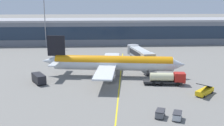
# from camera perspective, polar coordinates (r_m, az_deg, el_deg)

# --- Properties ---
(ground_plane) EXTENTS (700.00, 700.00, 0.00)m
(ground_plane) POSITION_cam_1_polar(r_m,az_deg,el_deg) (75.01, -0.16, -4.21)
(ground_plane) COLOR slate
(apron_lead_in_line) EXTENTS (9.45, 79.51, 0.01)m
(apron_lead_in_line) POSITION_cam_1_polar(r_m,az_deg,el_deg) (77.09, 1.61, -3.74)
(apron_lead_in_line) COLOR yellow
(apron_lead_in_line) RESTS_ON ground_plane
(terminal_building) EXTENTS (187.00, 21.25, 12.09)m
(terminal_building) POSITION_cam_1_polar(r_m,az_deg,el_deg) (145.37, -0.73, 6.58)
(terminal_building) COLOR slate
(terminal_building) RESTS_ON ground_plane
(main_airliner) EXTENTS (41.74, 33.12, 11.85)m
(main_airliner) POSITION_cam_1_polar(r_m,az_deg,el_deg) (80.79, 0.08, 0.02)
(main_airliner) COLOR silver
(main_airliner) RESTS_ON ground_plane
(jet_bridge) EXTENTS (6.45, 18.61, 6.75)m
(jet_bridge) POSITION_cam_1_polar(r_m,az_deg,el_deg) (89.97, 5.58, 1.92)
(jet_bridge) COLOR #B2B7BC
(jet_bridge) RESTS_ON ground_plane
(fuel_tanker) EXTENTS (11.00, 3.62, 3.25)m
(fuel_tanker) POSITION_cam_1_polar(r_m,az_deg,el_deg) (75.01, 11.14, -3.07)
(fuel_tanker) COLOR #232326
(fuel_tanker) RESTS_ON ground_plane
(lavatory_truck) EXTENTS (4.76, 6.20, 2.50)m
(lavatory_truck) POSITION_cam_1_polar(r_m,az_deg,el_deg) (77.57, -14.72, -2.97)
(lavatory_truck) COLOR black
(lavatory_truck) RESTS_ON ground_plane
(belt_loader) EXTENTS (5.94, 5.69, 3.49)m
(belt_loader) POSITION_cam_1_polar(r_m,az_deg,el_deg) (69.67, 18.36, -5.39)
(belt_loader) COLOR yellow
(belt_loader) RESTS_ON ground_plane
(baggage_cart_0) EXTENTS (2.43, 3.04, 1.48)m
(baggage_cart_0) POSITION_cam_1_polar(r_m,az_deg,el_deg) (54.95, 9.79, -10.10)
(baggage_cart_0) COLOR #595B60
(baggage_cart_0) RESTS_ON ground_plane
(baggage_cart_1) EXTENTS (2.43, 3.04, 1.48)m
(baggage_cart_1) POSITION_cam_1_polar(r_m,az_deg,el_deg) (54.59, 13.15, -10.41)
(baggage_cart_1) COLOR #B2B7BC
(baggage_cart_1) RESTS_ON ground_plane
(apron_light_mast_1) EXTENTS (2.80, 0.50, 23.58)m
(apron_light_mast_1) POSITION_cam_1_polar(r_m,az_deg,el_deg) (134.72, -13.55, 9.03)
(apron_light_mast_1) COLOR gray
(apron_light_mast_1) RESTS_ON ground_plane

